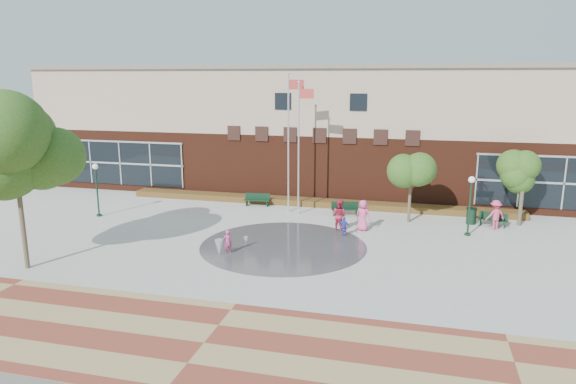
% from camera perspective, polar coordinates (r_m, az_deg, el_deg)
% --- Properties ---
extents(ground, '(120.00, 120.00, 0.00)m').
position_cam_1_polar(ground, '(23.39, -2.44, -8.33)').
color(ground, '#666056').
rests_on(ground, ground).
extents(plaza_concrete, '(46.00, 18.00, 0.01)m').
position_cam_1_polar(plaza_concrete, '(27.03, 0.00, -5.38)').
color(plaza_concrete, '#A8A8A0').
rests_on(plaza_concrete, ground).
extents(paver_band, '(46.00, 6.00, 0.01)m').
position_cam_1_polar(paver_band, '(17.42, -9.32, -16.25)').
color(paver_band, brown).
rests_on(paver_band, ground).
extents(splash_pad, '(8.40, 8.40, 0.01)m').
position_cam_1_polar(splash_pad, '(26.11, -0.54, -6.04)').
color(splash_pad, '#383A3D').
rests_on(splash_pad, ground).
extents(library_building, '(44.40, 10.40, 9.20)m').
position_cam_1_polar(library_building, '(39.08, 4.91, 7.15)').
color(library_building, '#4C2013').
rests_on(library_building, ground).
extents(flower_bed, '(26.00, 1.20, 0.40)m').
position_cam_1_polar(flower_bed, '(34.16, 3.14, -1.54)').
color(flower_bed, maroon).
rests_on(flower_bed, ground).
extents(flagpole_left, '(1.02, 0.21, 8.68)m').
position_cam_1_polar(flagpole_left, '(31.72, 0.13, 6.26)').
color(flagpole_left, silver).
rests_on(flagpole_left, ground).
extents(flagpole_right, '(1.00, 0.20, 8.16)m').
position_cam_1_polar(flagpole_right, '(31.19, 1.28, 5.64)').
color(flagpole_right, silver).
rests_on(flagpole_right, ground).
extents(lamp_left, '(0.35, 0.35, 3.29)m').
position_cam_1_polar(lamp_left, '(33.16, -20.50, 0.85)').
color(lamp_left, '#13311E').
rests_on(lamp_left, ground).
extents(lamp_right, '(0.35, 0.35, 3.26)m').
position_cam_1_polar(lamp_right, '(28.92, 19.59, -0.76)').
color(lamp_right, '#13311E').
rests_on(lamp_right, ground).
extents(bench_left, '(1.71, 0.66, 0.84)m').
position_cam_1_polar(bench_left, '(34.04, -3.45, -1.13)').
color(bench_left, '#13311E').
rests_on(bench_left, ground).
extents(bench_mid, '(1.74, 0.87, 0.84)m').
position_cam_1_polar(bench_mid, '(31.84, 6.36, -2.15)').
color(bench_mid, '#13311E').
rests_on(bench_mid, ground).
extents(bench_right, '(1.60, 0.77, 0.78)m').
position_cam_1_polar(bench_right, '(31.66, 21.78, -3.13)').
color(bench_right, '#13311E').
rests_on(bench_right, ground).
extents(trash_can, '(0.59, 0.59, 0.96)m').
position_cam_1_polar(trash_can, '(31.65, 19.69, -2.52)').
color(trash_can, '#13311E').
rests_on(trash_can, ground).
extents(tree_big_left, '(4.86, 4.86, 7.76)m').
position_cam_1_polar(tree_big_left, '(24.79, -28.21, 4.61)').
color(tree_big_left, '#4A3D2C').
rests_on(tree_big_left, ground).
extents(tree_mid, '(2.51, 2.51, 4.24)m').
position_cam_1_polar(tree_mid, '(30.47, 13.53, 2.32)').
color(tree_mid, '#4A3D2C').
rests_on(tree_mid, ground).
extents(tree_small_right, '(2.42, 2.42, 4.13)m').
position_cam_1_polar(tree_small_right, '(31.80, 24.74, 1.79)').
color(tree_small_right, '#4A3D2C').
rests_on(tree_small_right, ground).
extents(water_jet_a, '(0.41, 0.41, 0.79)m').
position_cam_1_polar(water_jet_a, '(24.93, -7.65, -7.09)').
color(water_jet_a, white).
rests_on(water_jet_a, ground).
extents(water_jet_b, '(0.23, 0.23, 0.51)m').
position_cam_1_polar(water_jet_b, '(26.08, -4.70, -6.11)').
color(water_jet_b, white).
rests_on(water_jet_b, ground).
extents(child_splash, '(0.53, 0.50, 1.21)m').
position_cam_1_polar(child_splash, '(24.98, -6.72, -5.55)').
color(child_splash, '#C74782').
rests_on(child_splash, ground).
extents(adult_red, '(1.06, 0.97, 1.78)m').
position_cam_1_polar(adult_red, '(28.59, 5.72, -2.58)').
color(adult_red, '#B62541').
rests_on(adult_red, ground).
extents(adult_pink, '(1.00, 0.82, 1.75)m').
position_cam_1_polar(adult_pink, '(28.75, 8.32, -2.59)').
color(adult_pink, '#EB4F8B').
rests_on(adult_pink, ground).
extents(child_blue, '(0.63, 0.27, 1.08)m').
position_cam_1_polar(child_blue, '(27.67, 6.25, -3.86)').
color(child_blue, '#3847BA').
rests_on(child_blue, ground).
extents(person_bench, '(1.27, 1.03, 1.71)m').
position_cam_1_polar(person_bench, '(30.84, 22.05, -2.40)').
color(person_bench, '#DA446E').
rests_on(person_bench, ground).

